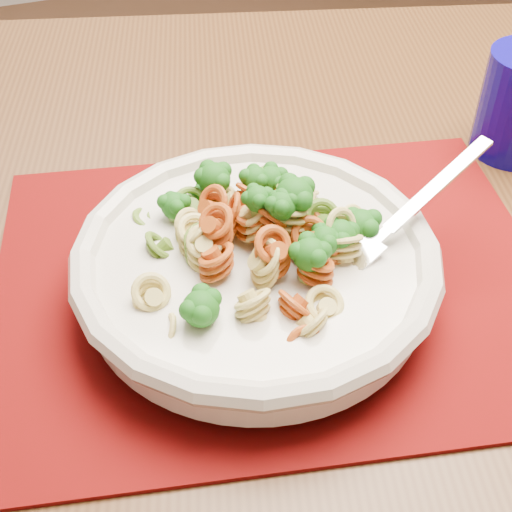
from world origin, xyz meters
name	(u,v)px	position (x,y,z in m)	size (l,w,h in m)	color
dining_table	(273,318)	(-0.12, -0.49, 0.67)	(1.58, 1.23, 0.78)	#492C14
placemat	(273,279)	(-0.14, -0.54, 0.79)	(0.44, 0.34, 0.00)	#5B0307
pasta_bowl	(256,265)	(-0.16, -0.55, 0.82)	(0.28, 0.28, 0.05)	beige
pasta_broccoli_heap	(256,250)	(-0.16, -0.55, 0.83)	(0.23, 0.23, 0.06)	tan
fork	(364,252)	(-0.09, -0.58, 0.83)	(0.19, 0.02, 0.01)	silver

